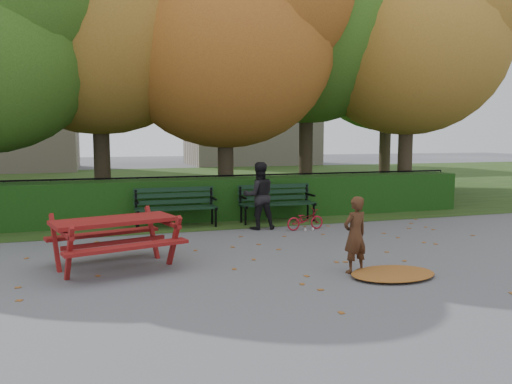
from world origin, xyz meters
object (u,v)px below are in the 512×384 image
object	(u,v)px
tree_d	(322,8)
adult	(259,196)
tree_b	(111,7)
picnic_table	(115,230)
bench_left	(176,204)
child	(355,235)
bench_right	(276,200)
bicycle	(305,219)
tree_g	(399,49)
tree_c	(239,32)
tree_e	(423,34)

from	to	relation	value
tree_d	adult	size ratio (longest dim) A/B	6.51
tree_b	picnic_table	size ratio (longest dim) A/B	4.15
adult	tree_b	bearing A→B (deg)	-50.49
bench_left	child	distance (m)	5.00
bench_right	bicycle	xyz separation A→B (m)	(0.23, -1.19, -0.29)
tree_b	bicycle	xyz separation A→B (m)	(3.77, -4.24, -5.18)
tree_g	bicycle	world-z (taller)	tree_g
tree_g	bicycle	size ratio (longest dim) A/B	9.91
tree_b	picnic_table	bearing A→B (deg)	-92.59
bicycle	tree_d	bearing A→B (deg)	-33.10
tree_b	tree_c	size ratio (longest dim) A/B	1.10
tree_d	tree_g	size ratio (longest dim) A/B	1.12
tree_b	tree_e	world-z (taller)	tree_b
tree_g	bench_left	size ratio (longest dim) A/B	4.75
tree_b	tree_d	xyz separation A→B (m)	(6.32, 0.48, 0.58)
tree_g	bench_left	xyz separation A→B (m)	(-9.63, -6.06, -4.85)
tree_e	bicycle	bearing A→B (deg)	-147.88
picnic_table	adult	bearing A→B (deg)	22.49
picnic_table	tree_c	bearing A→B (deg)	41.66
tree_g	picnic_table	size ratio (longest dim) A/B	4.04
bench_right	bicycle	world-z (taller)	bench_right
tree_e	bench_right	size ratio (longest dim) A/B	4.53
bench_left	adult	world-z (taller)	adult
bench_right	child	distance (m)	4.62
tree_c	tree_g	bearing A→B (deg)	26.87
bench_left	picnic_table	size ratio (longest dim) A/B	0.85
tree_d	tree_e	world-z (taller)	tree_d
picnic_table	tree_d	bearing A→B (deg)	30.29
adult	bicycle	size ratio (longest dim) A/B	1.71
tree_d	bench_right	size ratio (longest dim) A/B	5.32
tree_c	child	xyz separation A→B (m)	(-0.19, -6.86, -4.25)
adult	bicycle	distance (m)	1.13
tree_b	bench_left	distance (m)	5.87
bench_left	bicycle	distance (m)	2.90
bench_right	bicycle	distance (m)	1.25
tree_e	child	size ratio (longest dim) A/B	7.11
tree_b	tree_d	size ratio (longest dim) A/B	0.92
tree_d	picnic_table	world-z (taller)	tree_d
tree_c	tree_d	bearing A→B (deg)	22.61
adult	bicycle	world-z (taller)	adult
tree_c	bicycle	size ratio (longest dim) A/B	9.27
tree_d	tree_g	bearing A→B (deg)	29.61
tree_c	bench_right	size ratio (longest dim) A/B	4.44
tree_b	tree_d	distance (m)	6.37
tree_c	bench_right	bearing A→B (deg)	-83.30
tree_c	tree_b	bearing A→B (deg)	166.55
tree_b	tree_c	xyz separation A→B (m)	(3.28, -0.78, -0.58)
tree_g	picnic_table	bearing A→B (deg)	-139.97
bench_right	picnic_table	bearing A→B (deg)	-139.82
bench_right	tree_b	bearing A→B (deg)	139.33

